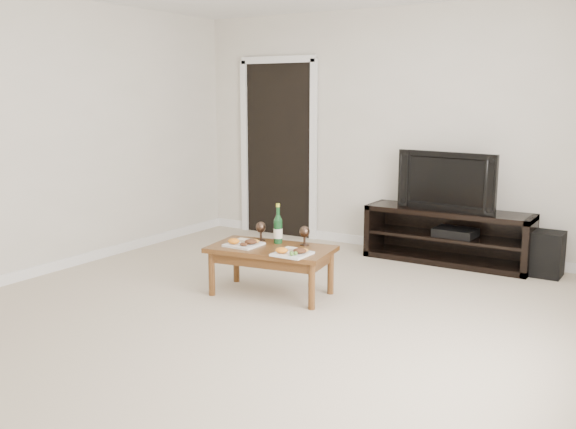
# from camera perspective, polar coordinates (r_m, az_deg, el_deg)

# --- Properties ---
(floor) EXTENTS (5.50, 5.50, 0.00)m
(floor) POSITION_cam_1_polar(r_m,az_deg,el_deg) (4.88, -2.78, -9.68)
(floor) COLOR #C2B79C
(floor) RESTS_ON ground
(back_wall) EXTENTS (5.00, 0.04, 2.60)m
(back_wall) POSITION_cam_1_polar(r_m,az_deg,el_deg) (7.05, 10.09, 7.29)
(back_wall) COLOR silver
(back_wall) RESTS_ON ground
(doorway) EXTENTS (0.90, 0.02, 2.05)m
(doorway) POSITION_cam_1_polar(r_m,az_deg,el_deg) (7.74, -0.83, 5.70)
(doorway) COLOR black
(doorway) RESTS_ON ground
(media_console) EXTENTS (1.66, 0.45, 0.55)m
(media_console) POSITION_cam_1_polar(r_m,az_deg,el_deg) (6.72, 13.99, -1.87)
(media_console) COLOR black
(media_console) RESTS_ON ground
(television) EXTENTS (1.03, 0.24, 0.59)m
(television) POSITION_cam_1_polar(r_m,az_deg,el_deg) (6.62, 14.22, 2.95)
(television) COLOR black
(television) RESTS_ON media_console
(av_receiver) EXTENTS (0.41, 0.32, 0.08)m
(av_receiver) POSITION_cam_1_polar(r_m,az_deg,el_deg) (6.67, 14.67, -1.55)
(av_receiver) COLOR black
(av_receiver) RESTS_ON media_console
(subwoofer) EXTENTS (0.29, 0.29, 0.43)m
(subwoofer) POSITION_cam_1_polar(r_m,az_deg,el_deg) (6.52, 22.03, -3.27)
(subwoofer) COLOR black
(subwoofer) RESTS_ON ground
(coffee_table) EXTENTS (1.11, 0.71, 0.42)m
(coffee_table) POSITION_cam_1_polar(r_m,az_deg,el_deg) (5.50, -1.49, -5.03)
(coffee_table) COLOR brown
(coffee_table) RESTS_ON ground
(plate_left) EXTENTS (0.27, 0.27, 0.07)m
(plate_left) POSITION_cam_1_polar(r_m,az_deg,el_deg) (5.50, -3.96, -2.43)
(plate_left) COLOR white
(plate_left) RESTS_ON coffee_table
(plate_right) EXTENTS (0.27, 0.27, 0.07)m
(plate_right) POSITION_cam_1_polar(r_m,az_deg,el_deg) (5.17, 0.37, -3.24)
(plate_right) COLOR white
(plate_right) RESTS_ON coffee_table
(wine_bottle) EXTENTS (0.07, 0.07, 0.35)m
(wine_bottle) POSITION_cam_1_polar(r_m,az_deg,el_deg) (5.54, -0.90, -0.80)
(wine_bottle) COLOR #103B19
(wine_bottle) RESTS_ON coffee_table
(goblet_left) EXTENTS (0.09, 0.09, 0.17)m
(goblet_left) POSITION_cam_1_polar(r_m,az_deg,el_deg) (5.67, -2.43, -1.48)
(goblet_left) COLOR #3B2A20
(goblet_left) RESTS_ON coffee_table
(goblet_right) EXTENTS (0.09, 0.09, 0.17)m
(goblet_right) POSITION_cam_1_polar(r_m,az_deg,el_deg) (5.48, 1.48, -1.89)
(goblet_right) COLOR #3B2A20
(goblet_right) RESTS_ON coffee_table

